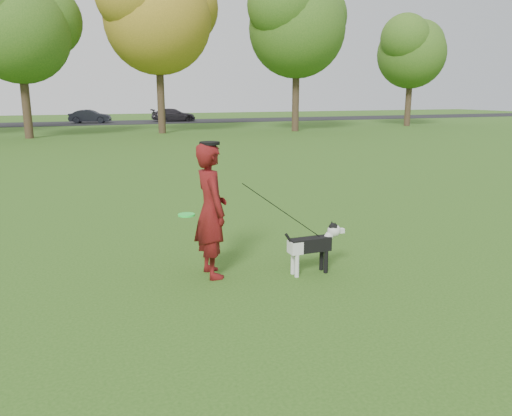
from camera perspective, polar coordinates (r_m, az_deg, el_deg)
name	(u,v)px	position (r m, az deg, el deg)	size (l,w,h in m)	color
ground	(235,269)	(7.56, -2.45, -7.01)	(120.00, 120.00, 0.00)	#285116
road	(88,123)	(46.86, -18.69, 9.17)	(120.00, 7.00, 0.02)	black
man	(211,211)	(7.08, -5.17, -0.29)	(0.70, 0.46, 1.93)	#56100C
dog	(315,243)	(7.32, 6.71, -3.99)	(0.99, 0.20, 0.75)	black
car_mid	(90,116)	(46.84, -18.44, 9.90)	(1.22, 3.49, 1.15)	black
car_right	(173,115)	(47.81, -9.43, 10.45)	(1.65, 4.06, 1.18)	black
man_held_items	(282,211)	(7.19, 3.04, -0.35)	(2.07, 0.60, 1.43)	#1FFD46
tree_row	(65,8)	(33.16, -20.96, 20.55)	(51.74, 8.86, 12.01)	#38281C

